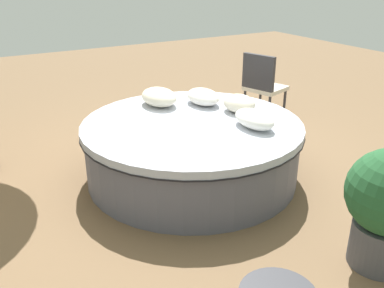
{
  "coord_description": "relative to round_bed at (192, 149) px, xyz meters",
  "views": [
    {
      "loc": [
        3.56,
        -2.06,
        2.15
      ],
      "look_at": [
        0.0,
        0.0,
        0.38
      ],
      "focal_mm": 39.07,
      "sensor_mm": 36.0,
      "label": 1
    }
  ],
  "objects": [
    {
      "name": "ground_plane",
      "position": [
        0.0,
        0.0,
        -0.32
      ],
      "size": [
        16.0,
        16.0,
        0.0
      ],
      "primitive_type": "plane",
      "color": "brown"
    },
    {
      "name": "round_bed",
      "position": [
        0.0,
        0.0,
        0.0
      ],
      "size": [
        2.33,
        2.33,
        0.63
      ],
      "color": "#595966",
      "rests_on": "ground_plane"
    },
    {
      "name": "throw_pillow_0",
      "position": [
        0.45,
        0.46,
        0.4
      ],
      "size": [
        0.51,
        0.3,
        0.18
      ],
      "primitive_type": "ellipsoid",
      "color": "white",
      "rests_on": "round_bed"
    },
    {
      "name": "throw_pillow_1",
      "position": [
        -0.02,
        0.62,
        0.41
      ],
      "size": [
        0.41,
        0.32,
        0.2
      ],
      "primitive_type": "ellipsoid",
      "color": "beige",
      "rests_on": "round_bed"
    },
    {
      "name": "throw_pillow_2",
      "position": [
        -0.46,
        0.42,
        0.4
      ],
      "size": [
        0.49,
        0.33,
        0.18
      ],
      "primitive_type": "ellipsoid",
      "color": "white",
      "rests_on": "round_bed"
    },
    {
      "name": "throw_pillow_3",
      "position": [
        -0.69,
        -0.05,
        0.41
      ],
      "size": [
        0.53,
        0.37,
        0.2
      ],
      "primitive_type": "ellipsoid",
      "color": "beige",
      "rests_on": "round_bed"
    },
    {
      "name": "patio_chair",
      "position": [
        -1.11,
        1.84,
        0.24
      ],
      "size": [
        0.64,
        0.63,
        0.98
      ],
      "rotation": [
        0.0,
        0.0,
        0.3
      ],
      "color": "#333338",
      "rests_on": "ground_plane"
    }
  ]
}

